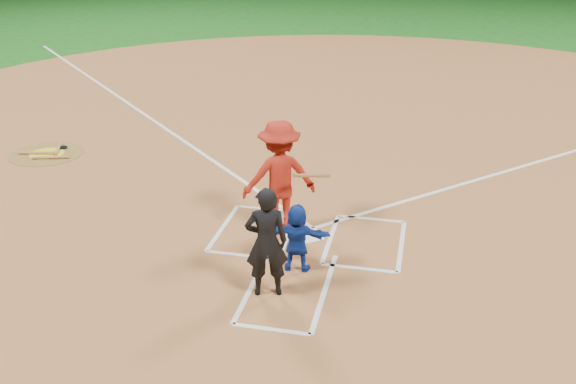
% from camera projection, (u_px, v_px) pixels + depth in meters
% --- Properties ---
extents(ground, '(120.00, 120.00, 0.00)m').
position_uv_depth(ground, '(310.00, 237.00, 11.23)').
color(ground, '#145216').
rests_on(ground, ground).
extents(home_plate_dirt, '(28.00, 28.00, 0.01)m').
position_uv_depth(home_plate_dirt, '(353.00, 131.00, 16.59)').
color(home_plate_dirt, '#945A30').
rests_on(home_plate_dirt, ground).
extents(home_plate, '(0.60, 0.60, 0.02)m').
position_uv_depth(home_plate, '(310.00, 236.00, 11.23)').
color(home_plate, white).
rests_on(home_plate, home_plate_dirt).
extents(on_deck_circle, '(1.70, 1.70, 0.01)m').
position_uv_depth(on_deck_circle, '(47.00, 154.00, 15.02)').
color(on_deck_circle, brown).
rests_on(on_deck_circle, home_plate_dirt).
extents(on_deck_logo, '(0.80, 0.80, 0.00)m').
position_uv_depth(on_deck_logo, '(47.00, 153.00, 15.02)').
color(on_deck_logo, gold).
rests_on(on_deck_logo, on_deck_circle).
extents(on_deck_bat_a, '(0.38, 0.80, 0.06)m').
position_uv_depth(on_deck_bat_a, '(58.00, 149.00, 15.20)').
color(on_deck_bat_a, '#A9703E').
rests_on(on_deck_bat_a, on_deck_circle).
extents(on_deck_bat_b, '(0.83, 0.25, 0.06)m').
position_uv_depth(on_deck_bat_b, '(36.00, 153.00, 14.96)').
color(on_deck_bat_b, '#986137').
rests_on(on_deck_bat_b, on_deck_circle).
extents(on_deck_bat_c, '(0.82, 0.31, 0.06)m').
position_uv_depth(on_deck_bat_c, '(51.00, 158.00, 14.68)').
color(on_deck_bat_c, olive).
rests_on(on_deck_bat_c, on_deck_circle).
extents(bat_weight_donut, '(0.19, 0.19, 0.05)m').
position_uv_depth(bat_weight_donut, '(63.00, 147.00, 15.33)').
color(bat_weight_donut, black).
rests_on(bat_weight_donut, on_deck_circle).
extents(catcher, '(1.05, 0.37, 1.12)m').
position_uv_depth(catcher, '(297.00, 238.00, 9.98)').
color(catcher, '#13329A').
rests_on(catcher, home_plate_dirt).
extents(umpire, '(0.72, 0.58, 1.70)m').
position_uv_depth(umpire, '(266.00, 242.00, 9.23)').
color(umpire, black).
rests_on(umpire, home_plate_dirt).
extents(chalk_markings, '(28.35, 17.32, 0.01)m').
position_uv_depth(chalk_markings, '(349.00, 140.00, 15.95)').
color(chalk_markings, white).
rests_on(chalk_markings, home_plate_dirt).
extents(batter_at_plate, '(1.62, 1.22, 2.01)m').
position_uv_depth(batter_at_plate, '(279.00, 177.00, 11.10)').
color(batter_at_plate, '#AC2013').
rests_on(batter_at_plate, home_plate_dirt).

